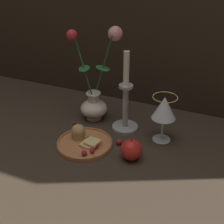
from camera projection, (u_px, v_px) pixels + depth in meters
ground_plane at (104, 141)px, 1.11m from camera, size 2.40×2.40×0.00m
vase at (95, 94)px, 1.20m from camera, size 0.20×0.11×0.37m
plate_with_pastries at (84, 141)px, 1.08m from camera, size 0.19×0.19×0.06m
wine_glass at (164, 109)px, 1.06m from camera, size 0.08×0.08×0.17m
candlestick at (125, 105)px, 1.14m from camera, size 0.10×0.10×0.31m
apple_beside_vase at (131, 150)px, 1.00m from camera, size 0.07×0.07×0.08m
berry_near_plate at (120, 141)px, 1.09m from camera, size 0.02×0.02×0.02m
berry_front_center at (74, 123)px, 1.20m from camera, size 0.01×0.01×0.01m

